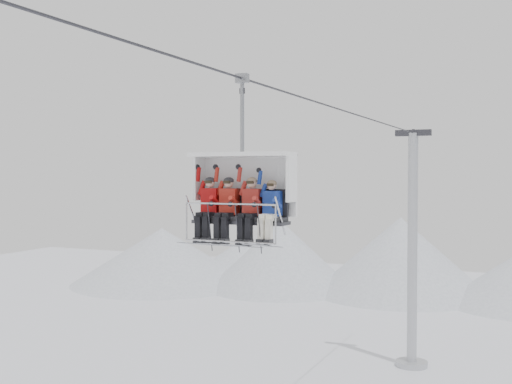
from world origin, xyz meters
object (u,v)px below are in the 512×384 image
at_px(lift_tower_right, 412,265).
at_px(skier_far_right, 270,209).
at_px(skier_far_left, 209,206).
at_px(skier_center_left, 227,207).
at_px(chairlift_carrier, 244,187).
at_px(skier_center_right, 251,207).

xyz_separation_m(lift_tower_right, skier_far_right, (0.81, -23.00, 4.42)).
relative_size(skier_far_left, skier_center_left, 1.00).
distance_m(lift_tower_right, skier_far_left, 23.44).
bearing_deg(lift_tower_right, chairlift_carrier, -90.00).
distance_m(lift_tower_right, skier_center_left, 23.42).
relative_size(skier_far_left, skier_center_right, 1.00).
bearing_deg(skier_far_left, chairlift_carrier, 20.38).
bearing_deg(skier_center_right, skier_far_right, -0.89).
relative_size(skier_center_left, skier_center_right, 1.00).
xyz_separation_m(lift_tower_right, skier_far_left, (-0.82, -23.00, 4.45)).
xyz_separation_m(chairlift_carrier, skier_center_left, (-0.31, -0.30, -0.47)).
bearing_deg(skier_far_left, skier_center_right, 0.00).
bearing_deg(skier_center_right, lift_tower_right, 90.75).
height_order(chairlift_carrier, skier_far_left, chairlift_carrier).
bearing_deg(chairlift_carrier, lift_tower_right, 90.00).
distance_m(skier_center_left, skier_center_right, 0.61).
bearing_deg(lift_tower_right, skier_far_right, -87.98).
bearing_deg(skier_far_right, chairlift_carrier, 158.99).
distance_m(chairlift_carrier, skier_center_left, 0.64).
bearing_deg(skier_far_right, skier_center_right, 179.11).
bearing_deg(skier_center_left, chairlift_carrier, 44.23).
relative_size(chairlift_carrier, skier_center_left, 2.35).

